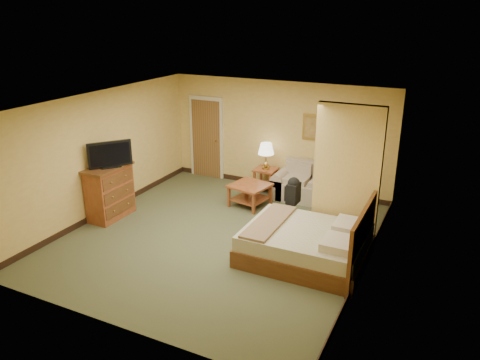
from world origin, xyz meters
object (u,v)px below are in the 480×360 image
Objects in this scene: dresser at (110,192)px; bed at (309,244)px; loveseat at (310,188)px; coffee_table at (250,191)px.

bed is at bearing 0.93° from dresser.
bed reaches higher than dresser.
dresser is 0.54× the size of bed.
coffee_table is at bearing -140.30° from loveseat.
coffee_table is at bearing 37.72° from dresser.
dresser reaches higher than loveseat.
loveseat reaches higher than coffee_table.
loveseat is 2.80m from bed.
bed reaches higher than coffee_table.
loveseat is at bearing 107.21° from bed.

